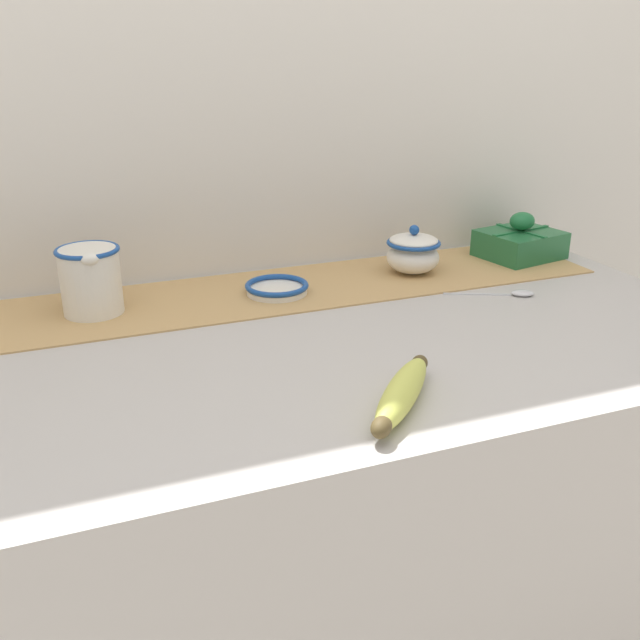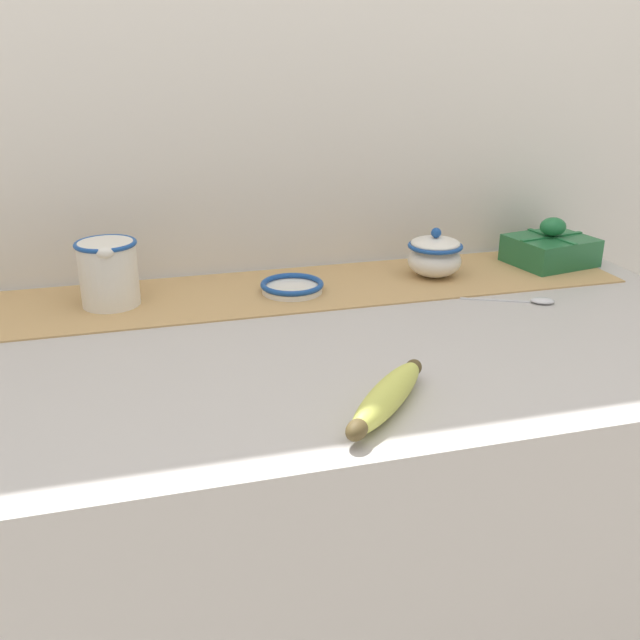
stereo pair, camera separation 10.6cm
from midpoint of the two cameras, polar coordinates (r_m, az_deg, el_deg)
name	(u,v)px [view 2 (the right image)]	position (r m, az deg, el deg)	size (l,w,h in m)	color
countertop	(310,568)	(1.37, 1.50, -19.31)	(1.44, 0.74, 0.91)	#B7B2AD
back_wall	(257,122)	(1.42, -2.89, 15.50)	(2.24, 0.04, 2.40)	silver
table_runner	(277,290)	(1.33, -1.18, 2.34)	(1.33, 0.25, 0.00)	tan
cream_pitcher	(108,271)	(1.28, -14.33, 3.80)	(0.11, 0.13, 0.12)	white
sugar_bowl	(435,256)	(1.42, 11.29, 5.05)	(0.11, 0.11, 0.10)	white
small_dish	(292,287)	(1.31, 0.05, 2.64)	(0.12, 0.12, 0.02)	white
banana	(387,397)	(0.91, 8.74, -6.16)	(0.17, 0.18, 0.04)	#CCD156
spoon	(537,301)	(1.34, 19.15, 1.44)	(0.16, 0.08, 0.01)	silver
gift_box	(550,248)	(1.57, 19.81, 5.38)	(0.18, 0.16, 0.10)	#236638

